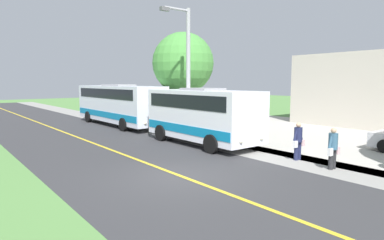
{
  "coord_description": "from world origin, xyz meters",
  "views": [
    {
      "loc": [
        6.69,
        9.17,
        3.3
      ],
      "look_at": [
        -3.5,
        -3.71,
        1.4
      ],
      "focal_mm": 30.81,
      "sensor_mm": 36.0,
      "label": 1
    }
  ],
  "objects_px": {
    "transit_bus_rear": "(119,103)",
    "pedestrian_with_bags": "(333,147)",
    "shuttle_bus_front": "(202,113)",
    "street_light_pole": "(186,68)",
    "tree_curbside": "(183,63)",
    "pedestrian_waiting": "(298,140)"
  },
  "relations": [
    {
      "from": "transit_bus_rear",
      "to": "tree_curbside",
      "type": "height_order",
      "value": "tree_curbside"
    },
    {
      "from": "pedestrian_with_bags",
      "to": "street_light_pole",
      "type": "relative_size",
      "value": 0.21
    },
    {
      "from": "shuttle_bus_front",
      "to": "street_light_pole",
      "type": "bearing_deg",
      "value": -100.06
    },
    {
      "from": "transit_bus_rear",
      "to": "tree_curbside",
      "type": "relative_size",
      "value": 1.52
    },
    {
      "from": "shuttle_bus_front",
      "to": "tree_curbside",
      "type": "height_order",
      "value": "tree_curbside"
    },
    {
      "from": "pedestrian_waiting",
      "to": "tree_curbside",
      "type": "height_order",
      "value": "tree_curbside"
    },
    {
      "from": "shuttle_bus_front",
      "to": "pedestrian_with_bags",
      "type": "distance_m",
      "value": 7.1
    },
    {
      "from": "street_light_pole",
      "to": "tree_curbside",
      "type": "xyz_separation_m",
      "value": [
        -2.53,
        -3.71,
        0.49
      ]
    },
    {
      "from": "shuttle_bus_front",
      "to": "transit_bus_rear",
      "type": "height_order",
      "value": "transit_bus_rear"
    },
    {
      "from": "transit_bus_rear",
      "to": "pedestrian_with_bags",
      "type": "bearing_deg",
      "value": 91.93
    },
    {
      "from": "shuttle_bus_front",
      "to": "pedestrian_waiting",
      "type": "bearing_deg",
      "value": 98.66
    },
    {
      "from": "pedestrian_with_bags",
      "to": "street_light_pole",
      "type": "height_order",
      "value": "street_light_pole"
    },
    {
      "from": "shuttle_bus_front",
      "to": "transit_bus_rear",
      "type": "relative_size",
      "value": 0.68
    },
    {
      "from": "pedestrian_waiting",
      "to": "tree_curbside",
      "type": "bearing_deg",
      "value": -100.65
    },
    {
      "from": "shuttle_bus_front",
      "to": "transit_bus_rear",
      "type": "xyz_separation_m",
      "value": [
        0.04,
        -9.9,
        0.08
      ]
    },
    {
      "from": "pedestrian_with_bags",
      "to": "tree_curbside",
      "type": "height_order",
      "value": "tree_curbside"
    },
    {
      "from": "transit_bus_rear",
      "to": "pedestrian_with_bags",
      "type": "height_order",
      "value": "transit_bus_rear"
    },
    {
      "from": "transit_bus_rear",
      "to": "tree_curbside",
      "type": "distance_m",
      "value": 6.0
    },
    {
      "from": "transit_bus_rear",
      "to": "pedestrian_with_bags",
      "type": "relative_size",
      "value": 6.47
    },
    {
      "from": "street_light_pole",
      "to": "pedestrian_with_bags",
      "type": "bearing_deg",
      "value": 91.38
    },
    {
      "from": "transit_bus_rear",
      "to": "street_light_pole",
      "type": "height_order",
      "value": "street_light_pole"
    },
    {
      "from": "pedestrian_with_bags",
      "to": "pedestrian_waiting",
      "type": "bearing_deg",
      "value": -99.35
    }
  ]
}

